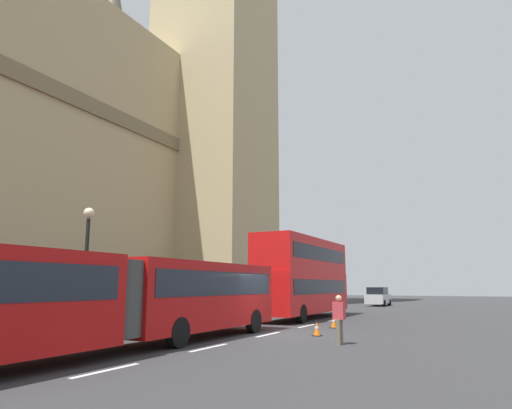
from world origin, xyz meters
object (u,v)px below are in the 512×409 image
Objects in this scene: articulated_bus at (105,295)px; pedestrian_near_cones at (339,318)px; sedan_lead at (378,297)px; traffic_cone_west at (317,329)px; traffic_cone_middle at (334,322)px; double_decker_bus at (304,274)px; street_lamp at (86,260)px.

pedestrian_near_cones is at bearing -45.85° from articulated_bus.
traffic_cone_west is at bearing -172.88° from sedan_lead.
sedan_lead is 2.60× the size of pedestrian_near_cones.
traffic_cone_west is (-29.49, -3.68, -0.63)m from sedan_lead.
articulated_bus is 11.06× the size of pedestrian_near_cones.
sedan_lead is at bearing 7.18° from traffic_cone_middle.
articulated_bus is 37.30m from sedan_lead.
traffic_cone_west is at bearing -27.06° from articulated_bus.
pedestrian_near_cones is (-11.51, -5.63, -1.80)m from double_decker_bus.
pedestrian_near_cones is at bearing -153.94° from double_decker_bus.
pedestrian_near_cones reaches higher than traffic_cone_west.
street_lamp is (-4.38, 8.49, 2.77)m from traffic_cone_west.
double_decker_bus is 6.33× the size of pedestrian_near_cones.
street_lamp reaches higher than traffic_cone_west.
pedestrian_near_cones is (-2.33, -1.64, 0.63)m from traffic_cone_west.
street_lamp reaches higher than articulated_bus.
sedan_lead is 29.73m from traffic_cone_west.
traffic_cone_middle is at bearing -172.82° from sedan_lead.
street_lamp is at bearing 161.62° from double_decker_bus.
articulated_bus reaches higher than sedan_lead.
traffic_cone_middle is at bearing 18.95° from pedestrian_near_cones.
traffic_cone_middle is (11.53, -3.54, -1.46)m from articulated_bus.
double_decker_bus is 12.94m from pedestrian_near_cones.
street_lamp reaches higher than traffic_cone_middle.
street_lamp is 10.56m from pedestrian_near_cones.
double_decker_bus reaches higher than pedestrian_near_cones.
street_lamp reaches higher than pedestrian_near_cones.
street_lamp is 3.12× the size of pedestrian_near_cones.
street_lamp is (-8.12, 8.05, 2.77)m from traffic_cone_middle.
articulated_bus is 12.16m from traffic_cone_middle.
traffic_cone_west and traffic_cone_middle have the same top height.
traffic_cone_west is at bearing -173.27° from traffic_cone_middle.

